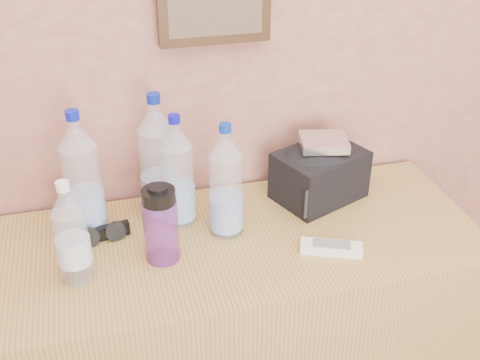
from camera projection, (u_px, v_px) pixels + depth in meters
name	position (u px, v px, depth m)	size (l,w,h in m)	color
dresser	(240.00, 347.00, 1.83)	(1.31, 0.55, 0.82)	tan
pet_large_a	(82.00, 181.00, 1.57)	(0.10, 0.10, 0.36)	#C5ECFC
pet_large_b	(159.00, 164.00, 1.64)	(0.10, 0.10, 0.37)	white
pet_large_c	(177.00, 176.00, 1.62)	(0.09, 0.09, 0.32)	white
pet_large_d	(226.00, 186.00, 1.58)	(0.09, 0.09, 0.32)	#AEC6D3
pet_small	(72.00, 238.00, 1.42)	(0.08, 0.08, 0.27)	white
nalgene_bottle	(161.00, 224.00, 1.50)	(0.09, 0.09, 0.21)	#762E93
sunglasses	(101.00, 234.00, 1.61)	(0.15, 0.06, 0.04)	black
ac_remote	(331.00, 248.00, 1.57)	(0.16, 0.05, 0.02)	white
toiletry_bag	(320.00, 172.00, 1.76)	(0.25, 0.18, 0.17)	black
foil_packet	(324.00, 142.00, 1.71)	(0.13, 0.11, 0.03)	white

